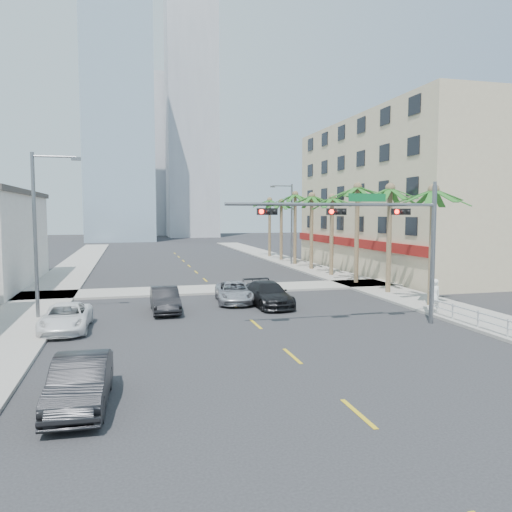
# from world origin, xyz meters

# --- Properties ---
(ground) EXTENTS (260.00, 260.00, 0.00)m
(ground) POSITION_xyz_m (0.00, 0.00, 0.00)
(ground) COLOR #262628
(ground) RESTS_ON ground
(sidewalk_right) EXTENTS (4.00, 120.00, 0.15)m
(sidewalk_right) POSITION_xyz_m (12.00, 20.00, 0.07)
(sidewalk_right) COLOR gray
(sidewalk_right) RESTS_ON ground
(sidewalk_left) EXTENTS (4.00, 120.00, 0.15)m
(sidewalk_left) POSITION_xyz_m (-12.00, 20.00, 0.07)
(sidewalk_left) COLOR gray
(sidewalk_left) RESTS_ON ground
(sidewalk_cross) EXTENTS (80.00, 4.00, 0.15)m
(sidewalk_cross) POSITION_xyz_m (0.00, 22.00, 0.07)
(sidewalk_cross) COLOR gray
(sidewalk_cross) RESTS_ON ground
(building_right) EXTENTS (15.25, 28.00, 15.00)m
(building_right) POSITION_xyz_m (21.99, 30.00, 7.50)
(building_right) COLOR #CAB48E
(building_right) RESTS_ON ground
(tower_far_left) EXTENTS (14.00, 14.00, 48.00)m
(tower_far_left) POSITION_xyz_m (-8.00, 95.00, 24.00)
(tower_far_left) COLOR #99B2C6
(tower_far_left) RESTS_ON ground
(tower_far_right) EXTENTS (12.00, 12.00, 60.00)m
(tower_far_right) POSITION_xyz_m (9.00, 110.00, 30.00)
(tower_far_right) COLOR #ADADB2
(tower_far_right) RESTS_ON ground
(tower_far_center) EXTENTS (16.00, 16.00, 42.00)m
(tower_far_center) POSITION_xyz_m (-3.00, 125.00, 21.00)
(tower_far_center) COLOR #ADADB2
(tower_far_center) RESTS_ON ground
(traffic_signal_mast) EXTENTS (11.12, 0.54, 7.20)m
(traffic_signal_mast) POSITION_xyz_m (5.78, 7.95, 5.06)
(traffic_signal_mast) COLOR slate
(traffic_signal_mast) RESTS_ON ground
(palm_tree_0) EXTENTS (4.80, 4.80, 7.80)m
(palm_tree_0) POSITION_xyz_m (11.60, 12.00, 7.08)
(palm_tree_0) COLOR brown
(palm_tree_0) RESTS_ON ground
(palm_tree_1) EXTENTS (4.80, 4.80, 8.16)m
(palm_tree_1) POSITION_xyz_m (11.60, 17.20, 7.43)
(palm_tree_1) COLOR brown
(palm_tree_1) RESTS_ON ground
(palm_tree_2) EXTENTS (4.80, 4.80, 8.52)m
(palm_tree_2) POSITION_xyz_m (11.60, 22.40, 7.78)
(palm_tree_2) COLOR brown
(palm_tree_2) RESTS_ON ground
(palm_tree_3) EXTENTS (4.80, 4.80, 7.80)m
(palm_tree_3) POSITION_xyz_m (11.60, 27.60, 7.08)
(palm_tree_3) COLOR brown
(palm_tree_3) RESTS_ON ground
(palm_tree_4) EXTENTS (4.80, 4.80, 8.16)m
(palm_tree_4) POSITION_xyz_m (11.60, 32.80, 7.43)
(palm_tree_4) COLOR brown
(palm_tree_4) RESTS_ON ground
(palm_tree_5) EXTENTS (4.80, 4.80, 8.52)m
(palm_tree_5) POSITION_xyz_m (11.60, 38.00, 7.78)
(palm_tree_5) COLOR brown
(palm_tree_5) RESTS_ON ground
(palm_tree_6) EXTENTS (4.80, 4.80, 7.80)m
(palm_tree_6) POSITION_xyz_m (11.60, 43.20, 7.08)
(palm_tree_6) COLOR brown
(palm_tree_6) RESTS_ON ground
(palm_tree_7) EXTENTS (4.80, 4.80, 8.16)m
(palm_tree_7) POSITION_xyz_m (11.60, 48.40, 7.43)
(palm_tree_7) COLOR brown
(palm_tree_7) RESTS_ON ground
(streetlight_left) EXTENTS (2.55, 0.25, 9.00)m
(streetlight_left) POSITION_xyz_m (-11.00, 14.00, 5.06)
(streetlight_left) COLOR slate
(streetlight_left) RESTS_ON ground
(streetlight_right) EXTENTS (2.55, 0.25, 9.00)m
(streetlight_right) POSITION_xyz_m (11.00, 38.00, 5.06)
(streetlight_right) COLOR slate
(streetlight_right) RESTS_ON ground
(guardrail) EXTENTS (0.08, 8.08, 1.00)m
(guardrail) POSITION_xyz_m (10.30, 6.00, 0.67)
(guardrail) COLOR silver
(guardrail) RESTS_ON ground
(car_parked_mid) EXTENTS (1.76, 4.61, 1.50)m
(car_parked_mid) POSITION_xyz_m (-7.80, 0.50, 0.75)
(car_parked_mid) COLOR black
(car_parked_mid) RESTS_ON ground
(car_parked_far) EXTENTS (2.29, 4.80, 1.32)m
(car_parked_far) POSITION_xyz_m (-9.40, 10.91, 0.66)
(car_parked_far) COLOR white
(car_parked_far) RESTS_ON ground
(car_lane_left) EXTENTS (1.59, 4.42, 1.45)m
(car_lane_left) POSITION_xyz_m (-4.36, 14.46, 0.72)
(car_lane_left) COLOR black
(car_lane_left) RESTS_ON ground
(car_lane_center) EXTENTS (2.71, 5.05, 1.35)m
(car_lane_center) POSITION_xyz_m (0.20, 16.52, 0.67)
(car_lane_center) COLOR #BBBABF
(car_lane_center) RESTS_ON ground
(car_lane_right) EXTENTS (2.47, 5.32, 1.50)m
(car_lane_right) POSITION_xyz_m (2.00, 14.81, 0.75)
(car_lane_right) COLOR black
(car_lane_right) RESTS_ON ground
(pedestrian) EXTENTS (0.71, 0.47, 1.92)m
(pedestrian) POSITION_xyz_m (10.39, 9.82, 1.11)
(pedestrian) COLOR white
(pedestrian) RESTS_ON sidewalk_right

